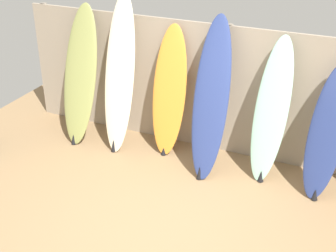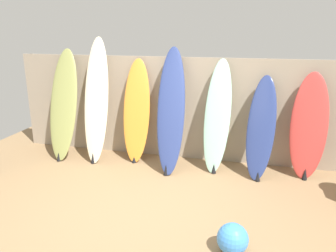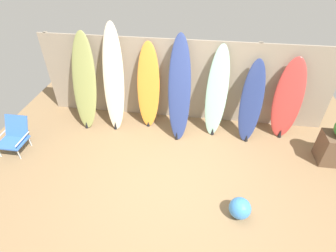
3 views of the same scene
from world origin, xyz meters
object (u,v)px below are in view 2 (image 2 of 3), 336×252
at_px(surfboard_cream_1, 96,101).
at_px(surfboard_red_6, 309,127).
at_px(surfboard_navy_3, 171,111).
at_px(surfboard_seafoam_4, 217,117).
at_px(beach_ball, 233,239).
at_px(surfboard_orange_2, 137,112).
at_px(surfboard_navy_5, 261,128).
at_px(surfboard_olive_0, 64,105).

distance_m(surfboard_cream_1, surfboard_red_6, 3.49).
xyz_separation_m(surfboard_navy_3, surfboard_seafoam_4, (0.73, 0.15, -0.10)).
bearing_deg(beach_ball, surfboard_cream_1, 140.17).
xyz_separation_m(surfboard_orange_2, surfboard_navy_3, (0.67, -0.22, 0.11)).
xyz_separation_m(surfboard_seafoam_4, surfboard_red_6, (1.39, 0.06, -0.07)).
bearing_deg(surfboard_cream_1, beach_ball, -39.83).
distance_m(surfboard_navy_3, surfboard_navy_5, 1.44).
bearing_deg(surfboard_cream_1, surfboard_orange_2, 10.92).
height_order(surfboard_navy_5, beach_ball, surfboard_navy_5).
relative_size(surfboard_seafoam_4, beach_ball, 5.49).
bearing_deg(surfboard_orange_2, surfboard_navy_5, -4.00).
bearing_deg(surfboard_navy_5, surfboard_navy_3, -176.91).
height_order(surfboard_navy_5, surfboard_red_6, surfboard_red_6).
bearing_deg(surfboard_orange_2, surfboard_navy_3, -18.43).
distance_m(surfboard_olive_0, surfboard_seafoam_4, 2.73).
bearing_deg(surfboard_navy_5, surfboard_orange_2, 176.00).
xyz_separation_m(surfboard_olive_0, beach_ball, (3.14, -2.08, -0.79)).
bearing_deg(surfboard_seafoam_4, surfboard_orange_2, 176.87).
distance_m(surfboard_orange_2, beach_ball, 2.95).
height_order(surfboard_red_6, beach_ball, surfboard_red_6).
xyz_separation_m(surfboard_orange_2, surfboard_seafoam_4, (1.40, -0.08, 0.01)).
bearing_deg(surfboard_orange_2, surfboard_cream_1, -169.08).
relative_size(surfboard_seafoam_4, surfboard_red_6, 1.10).
height_order(surfboard_seafoam_4, beach_ball, surfboard_seafoam_4).
distance_m(surfboard_cream_1, surfboard_navy_5, 2.79).
bearing_deg(surfboard_seafoam_4, beach_ball, -79.13).
xyz_separation_m(surfboard_cream_1, surfboard_orange_2, (0.68, 0.13, -0.17)).
bearing_deg(beach_ball, surfboard_olive_0, 146.49).
xyz_separation_m(surfboard_cream_1, surfboard_red_6, (3.48, 0.11, -0.24)).
height_order(surfboard_olive_0, beach_ball, surfboard_olive_0).
relative_size(surfboard_cream_1, surfboard_navy_5, 1.36).
xyz_separation_m(surfboard_orange_2, surfboard_red_6, (2.80, -0.02, -0.07)).
height_order(surfboard_olive_0, surfboard_cream_1, surfboard_cream_1).
distance_m(surfboard_navy_3, surfboard_seafoam_4, 0.75).
bearing_deg(surfboard_olive_0, surfboard_cream_1, 0.68).
relative_size(surfboard_olive_0, surfboard_navy_5, 1.23).
height_order(surfboard_olive_0, surfboard_navy_3, surfboard_navy_3).
bearing_deg(surfboard_navy_5, surfboard_cream_1, 179.70).
xyz_separation_m(surfboard_olive_0, surfboard_red_6, (4.12, 0.12, -0.15)).
distance_m(surfboard_cream_1, surfboard_seafoam_4, 2.09).
height_order(surfboard_cream_1, surfboard_orange_2, surfboard_cream_1).
distance_m(surfboard_orange_2, surfboard_navy_3, 0.71).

